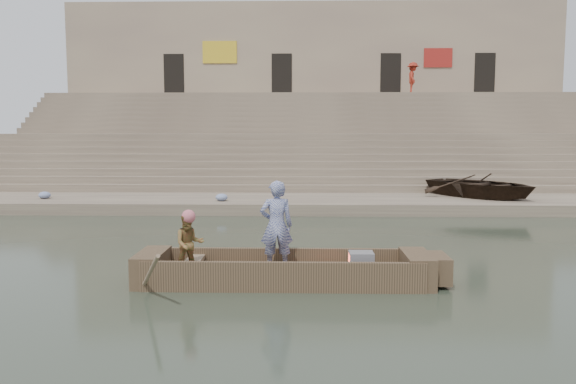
{
  "coord_description": "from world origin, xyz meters",
  "views": [
    {
      "loc": [
        -0.66,
        -13.55,
        2.91
      ],
      "look_at": [
        -1.02,
        0.73,
        1.4
      ],
      "focal_mm": 35.78,
      "sensor_mm": 36.0,
      "label": 1
    }
  ],
  "objects_px": {
    "main_rowboat": "(283,278)",
    "television": "(361,262)",
    "standing_man": "(276,225)",
    "rowing_man": "(189,244)",
    "pedestrian": "(413,78)",
    "beached_rowboat": "(481,185)"
  },
  "relations": [
    {
      "from": "rowing_man",
      "to": "television",
      "type": "xyz_separation_m",
      "value": [
        3.25,
        0.2,
        -0.38
      ]
    },
    {
      "from": "beached_rowboat",
      "to": "rowing_man",
      "type": "bearing_deg",
      "value": -167.47
    },
    {
      "from": "standing_man",
      "to": "television",
      "type": "distance_m",
      "value": 1.76
    },
    {
      "from": "standing_man",
      "to": "pedestrian",
      "type": "distance_m",
      "value": 26.29
    },
    {
      "from": "television",
      "to": "main_rowboat",
      "type": "bearing_deg",
      "value": 180.0
    },
    {
      "from": "main_rowboat",
      "to": "standing_man",
      "type": "relative_size",
      "value": 2.85
    },
    {
      "from": "beached_rowboat",
      "to": "standing_man",
      "type": "bearing_deg",
      "value": -162.96
    },
    {
      "from": "standing_man",
      "to": "television",
      "type": "relative_size",
      "value": 3.81
    },
    {
      "from": "main_rowboat",
      "to": "standing_man",
      "type": "bearing_deg",
      "value": 126.45
    },
    {
      "from": "main_rowboat",
      "to": "pedestrian",
      "type": "xyz_separation_m",
      "value": [
        7.1,
        24.95,
        6.05
      ]
    },
    {
      "from": "standing_man",
      "to": "rowing_man",
      "type": "distance_m",
      "value": 1.7
    },
    {
      "from": "rowing_man",
      "to": "television",
      "type": "bearing_deg",
      "value": -15.55
    },
    {
      "from": "beached_rowboat",
      "to": "pedestrian",
      "type": "distance_m",
      "value": 14.69
    },
    {
      "from": "standing_man",
      "to": "television",
      "type": "bearing_deg",
      "value": 165.18
    },
    {
      "from": "standing_man",
      "to": "rowing_man",
      "type": "relative_size",
      "value": 1.51
    },
    {
      "from": "standing_man",
      "to": "rowing_man",
      "type": "xyz_separation_m",
      "value": [
        -1.63,
        -0.39,
        -0.29
      ]
    },
    {
      "from": "main_rowboat",
      "to": "television",
      "type": "relative_size",
      "value": 10.87
    },
    {
      "from": "standing_man",
      "to": "pedestrian",
      "type": "bearing_deg",
      "value": -114.36
    },
    {
      "from": "main_rowboat",
      "to": "rowing_man",
      "type": "relative_size",
      "value": 4.3
    },
    {
      "from": "pedestrian",
      "to": "standing_man",
      "type": "bearing_deg",
      "value": 170.9
    },
    {
      "from": "main_rowboat",
      "to": "pedestrian",
      "type": "bearing_deg",
      "value": 74.1
    },
    {
      "from": "main_rowboat",
      "to": "rowing_man",
      "type": "height_order",
      "value": "rowing_man"
    }
  ]
}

